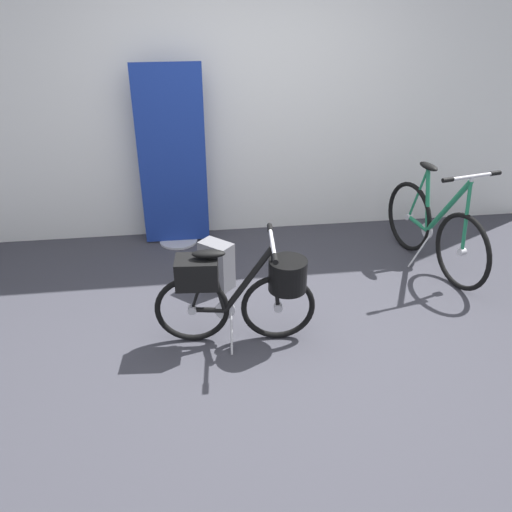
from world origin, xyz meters
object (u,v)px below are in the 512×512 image
floor_banner_stand (173,168)px  display_bike_left (434,229)px  folding_bike_foreground (242,289)px  backpack_on_floor (217,265)px

floor_banner_stand → display_bike_left: bearing=-19.2°
floor_banner_stand → display_bike_left: size_ratio=1.22×
floor_banner_stand → folding_bike_foreground: size_ratio=1.49×
floor_banner_stand → backpack_on_floor: 1.07m
folding_bike_foreground → floor_banner_stand: bearing=105.5°
folding_bike_foreground → display_bike_left: bearing=25.6°
floor_banner_stand → display_bike_left: 2.36m
display_bike_left → backpack_on_floor: display_bike_left is taller
display_bike_left → folding_bike_foreground: bearing=-154.4°
folding_bike_foreground → backpack_on_floor: 0.79m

